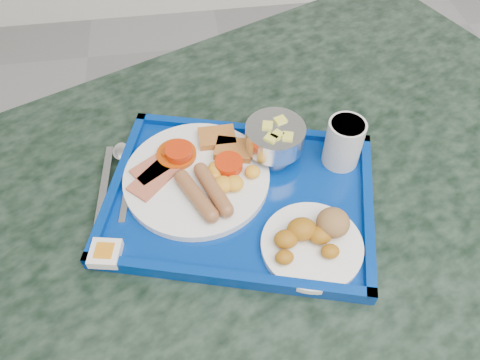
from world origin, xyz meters
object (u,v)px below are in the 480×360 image
object	(u,v)px
tray	(240,198)
bread_plate	(314,239)
juice_cup	(344,142)
fruit_bowl	(275,137)
main_plate	(201,174)
table	(260,264)

from	to	relation	value
tray	bread_plate	world-z (taller)	bread_plate
tray	juice_cup	world-z (taller)	juice_cup
fruit_bowl	juice_cup	size ratio (longest dim) A/B	1.16
bread_plate	fruit_bowl	bearing A→B (deg)	97.67
bread_plate	juice_cup	world-z (taller)	juice_cup
tray	fruit_bowl	distance (m)	0.12
main_plate	fruit_bowl	world-z (taller)	fruit_bowl
table	bread_plate	size ratio (longest dim) A/B	10.34
bread_plate	fruit_bowl	size ratio (longest dim) A/B	1.52
table	fruit_bowl	bearing A→B (deg)	69.63
main_plate	fruit_bowl	distance (m)	0.14
bread_plate	juice_cup	bearing A→B (deg)	61.37
fruit_bowl	juice_cup	bearing A→B (deg)	-13.81
main_plate	table	bearing A→B (deg)	-27.18
tray	main_plate	distance (m)	0.07
tray	juice_cup	xyz separation A→B (m)	(0.18, 0.05, 0.05)
bread_plate	juice_cup	size ratio (longest dim) A/B	1.76
table	fruit_bowl	distance (m)	0.28
main_plate	fruit_bowl	bearing A→B (deg)	14.87
table	bread_plate	world-z (taller)	bread_plate
juice_cup	table	bearing A→B (deg)	-157.93
juice_cup	main_plate	bearing A→B (deg)	-178.28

